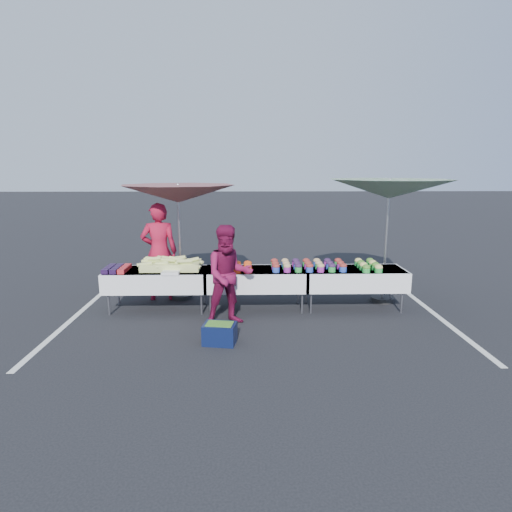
{
  "coord_description": "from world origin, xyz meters",
  "views": [
    {
      "loc": [
        -0.18,
        -7.6,
        2.58
      ],
      "look_at": [
        0.0,
        0.0,
        1.0
      ],
      "focal_mm": 30.0,
      "sensor_mm": 36.0,
      "label": 1
    }
  ],
  "objects_px": {
    "table_center": "(256,278)",
    "umbrella_left": "(178,195)",
    "vendor": "(159,252)",
    "storage_bin": "(220,333)",
    "customer": "(229,275)",
    "table_right": "(353,278)",
    "umbrella_right": "(389,190)",
    "table_left": "(158,279)"
  },
  "relations": [
    {
      "from": "table_center",
      "to": "umbrella_left",
      "type": "distance_m",
      "value": 2.21
    },
    {
      "from": "vendor",
      "to": "storage_bin",
      "type": "xyz_separation_m",
      "value": [
        1.3,
        -2.24,
        -0.8
      ]
    },
    {
      "from": "vendor",
      "to": "customer",
      "type": "xyz_separation_m",
      "value": [
        1.41,
        -1.4,
        -0.13
      ]
    },
    {
      "from": "table_right",
      "to": "vendor",
      "type": "bearing_deg",
      "value": 170.01
    },
    {
      "from": "customer",
      "to": "umbrella_right",
      "type": "xyz_separation_m",
      "value": [
        2.97,
        1.15,
        1.33
      ]
    },
    {
      "from": "customer",
      "to": "storage_bin",
      "type": "height_order",
      "value": "customer"
    },
    {
      "from": "table_center",
      "to": "umbrella_left",
      "type": "relative_size",
      "value": 0.74
    },
    {
      "from": "table_left",
      "to": "storage_bin",
      "type": "height_order",
      "value": "table_left"
    },
    {
      "from": "table_center",
      "to": "vendor",
      "type": "relative_size",
      "value": 0.97
    },
    {
      "from": "umbrella_left",
      "to": "storage_bin",
      "type": "height_order",
      "value": "umbrella_left"
    },
    {
      "from": "table_left",
      "to": "customer",
      "type": "height_order",
      "value": "customer"
    },
    {
      "from": "vendor",
      "to": "storage_bin",
      "type": "distance_m",
      "value": 2.71
    },
    {
      "from": "table_right",
      "to": "umbrella_left",
      "type": "relative_size",
      "value": 0.74
    },
    {
      "from": "table_center",
      "to": "storage_bin",
      "type": "bearing_deg",
      "value": -109.93
    },
    {
      "from": "table_right",
      "to": "vendor",
      "type": "relative_size",
      "value": 0.97
    },
    {
      "from": "umbrella_left",
      "to": "customer",
      "type": "bearing_deg",
      "value": -55.06
    },
    {
      "from": "storage_bin",
      "to": "customer",
      "type": "bearing_deg",
      "value": 91.74
    },
    {
      "from": "customer",
      "to": "storage_bin",
      "type": "relative_size",
      "value": 3.17
    },
    {
      "from": "table_right",
      "to": "storage_bin",
      "type": "xyz_separation_m",
      "value": [
        -2.38,
        -1.59,
        -0.42
      ]
    },
    {
      "from": "vendor",
      "to": "storage_bin",
      "type": "relative_size",
      "value": 3.65
    },
    {
      "from": "vendor",
      "to": "customer",
      "type": "height_order",
      "value": "vendor"
    },
    {
      "from": "customer",
      "to": "umbrella_right",
      "type": "relative_size",
      "value": 0.59
    },
    {
      "from": "vendor",
      "to": "customer",
      "type": "bearing_deg",
      "value": 125.93
    },
    {
      "from": "umbrella_right",
      "to": "customer",
      "type": "bearing_deg",
      "value": -158.81
    },
    {
      "from": "umbrella_left",
      "to": "umbrella_right",
      "type": "xyz_separation_m",
      "value": [
        3.98,
        -0.3,
        0.1
      ]
    },
    {
      "from": "table_left",
      "to": "vendor",
      "type": "xyz_separation_m",
      "value": [
        -0.08,
        0.65,
        0.38
      ]
    },
    {
      "from": "table_right",
      "to": "umbrella_right",
      "type": "height_order",
      "value": "umbrella_right"
    },
    {
      "from": "umbrella_left",
      "to": "storage_bin",
      "type": "xyz_separation_m",
      "value": [
        0.9,
        -2.3,
        -1.91
      ]
    },
    {
      "from": "table_right",
      "to": "umbrella_right",
      "type": "distance_m",
      "value": 1.78
    },
    {
      "from": "table_left",
      "to": "customer",
      "type": "relative_size",
      "value": 1.12
    },
    {
      "from": "table_center",
      "to": "umbrella_right",
      "type": "height_order",
      "value": "umbrella_right"
    },
    {
      "from": "table_center",
      "to": "customer",
      "type": "height_order",
      "value": "customer"
    },
    {
      "from": "table_center",
      "to": "table_right",
      "type": "bearing_deg",
      "value": 0.0
    },
    {
      "from": "customer",
      "to": "umbrella_left",
      "type": "distance_m",
      "value": 2.16
    },
    {
      "from": "vendor",
      "to": "umbrella_right",
      "type": "xyz_separation_m",
      "value": [
        4.38,
        -0.25,
        1.21
      ]
    },
    {
      "from": "table_left",
      "to": "umbrella_right",
      "type": "xyz_separation_m",
      "value": [
        4.3,
        0.4,
        1.58
      ]
    },
    {
      "from": "table_left",
      "to": "vendor",
      "type": "distance_m",
      "value": 0.75
    },
    {
      "from": "umbrella_left",
      "to": "table_right",
      "type": "bearing_deg",
      "value": -12.09
    },
    {
      "from": "table_right",
      "to": "umbrella_right",
      "type": "xyz_separation_m",
      "value": [
        0.7,
        0.4,
        1.58
      ]
    },
    {
      "from": "table_right",
      "to": "table_center",
      "type": "bearing_deg",
      "value": 180.0
    },
    {
      "from": "table_center",
      "to": "umbrella_right",
      "type": "xyz_separation_m",
      "value": [
        2.5,
        0.4,
        1.58
      ]
    },
    {
      "from": "customer",
      "to": "table_left",
      "type": "bearing_deg",
      "value": 136.77
    }
  ]
}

